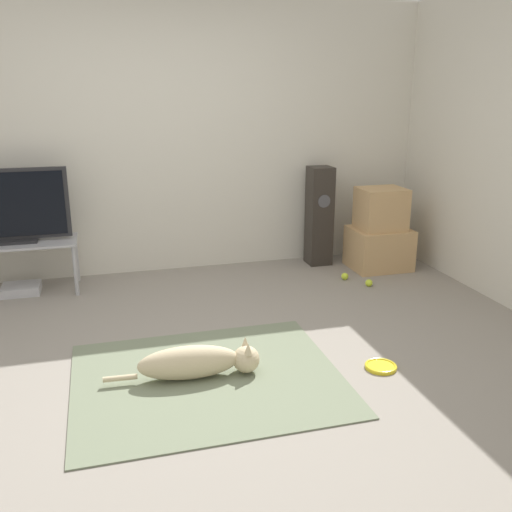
{
  "coord_description": "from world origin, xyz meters",
  "views": [
    {
      "loc": [
        -0.61,
        -3.37,
        1.77
      ],
      "look_at": [
        0.56,
        0.83,
        0.45
      ],
      "focal_mm": 40.0,
      "sensor_mm": 36.0,
      "label": 1
    }
  ],
  "objects_px": {
    "tennis_ball_by_boxes": "(345,276)",
    "frisbee": "(381,366)",
    "floor_speaker": "(319,216)",
    "tennis_ball_near_speaker": "(369,283)",
    "cardboard_box_lower": "(379,248)",
    "tv": "(15,206)",
    "dog": "(199,362)",
    "game_console": "(21,289)",
    "tv_stand": "(20,248)",
    "cardboard_box_upper": "(381,209)"
  },
  "relations": [
    {
      "from": "cardboard_box_lower",
      "to": "tennis_ball_near_speaker",
      "type": "distance_m",
      "value": 0.61
    },
    {
      "from": "frisbee",
      "to": "floor_speaker",
      "type": "height_order",
      "value": "floor_speaker"
    },
    {
      "from": "dog",
      "to": "floor_speaker",
      "type": "height_order",
      "value": "floor_speaker"
    },
    {
      "from": "dog",
      "to": "tennis_ball_by_boxes",
      "type": "height_order",
      "value": "dog"
    },
    {
      "from": "cardboard_box_upper",
      "to": "tennis_ball_near_speaker",
      "type": "xyz_separation_m",
      "value": [
        -0.33,
        -0.47,
        -0.57
      ]
    },
    {
      "from": "cardboard_box_lower",
      "to": "floor_speaker",
      "type": "height_order",
      "value": "floor_speaker"
    },
    {
      "from": "floor_speaker",
      "to": "dog",
      "type": "bearing_deg",
      "value": -128.0
    },
    {
      "from": "tv",
      "to": "tennis_ball_by_boxes",
      "type": "distance_m",
      "value": 3.0
    },
    {
      "from": "frisbee",
      "to": "cardboard_box_upper",
      "type": "xyz_separation_m",
      "value": [
        0.96,
        1.92,
        0.59
      ]
    },
    {
      "from": "frisbee",
      "to": "floor_speaker",
      "type": "bearing_deg",
      "value": 78.81
    },
    {
      "from": "tennis_ball_near_speaker",
      "to": "game_console",
      "type": "bearing_deg",
      "value": 167.68
    },
    {
      "from": "tennis_ball_by_boxes",
      "to": "game_console",
      "type": "height_order",
      "value": "game_console"
    },
    {
      "from": "cardboard_box_upper",
      "to": "tennis_ball_near_speaker",
      "type": "distance_m",
      "value": 0.81
    },
    {
      "from": "tennis_ball_by_boxes",
      "to": "game_console",
      "type": "distance_m",
      "value": 2.93
    },
    {
      "from": "floor_speaker",
      "to": "tennis_ball_by_boxes",
      "type": "distance_m",
      "value": 0.73
    },
    {
      "from": "cardboard_box_lower",
      "to": "game_console",
      "type": "xyz_separation_m",
      "value": [
        -3.37,
        0.18,
        -0.16
      ]
    },
    {
      "from": "cardboard_box_lower",
      "to": "tennis_ball_near_speaker",
      "type": "relative_size",
      "value": 8.53
    },
    {
      "from": "dog",
      "to": "tv_stand",
      "type": "xyz_separation_m",
      "value": [
        -1.22,
        1.94,
        0.29
      ]
    },
    {
      "from": "dog",
      "to": "tv",
      "type": "distance_m",
      "value": 2.39
    },
    {
      "from": "cardboard_box_lower",
      "to": "floor_speaker",
      "type": "distance_m",
      "value": 0.67
    },
    {
      "from": "tv",
      "to": "tennis_ball_near_speaker",
      "type": "distance_m",
      "value": 3.17
    },
    {
      "from": "cardboard_box_lower",
      "to": "tv",
      "type": "bearing_deg",
      "value": 176.54
    },
    {
      "from": "tennis_ball_near_speaker",
      "to": "tennis_ball_by_boxes",
      "type": "bearing_deg",
      "value": 120.55
    },
    {
      "from": "tennis_ball_by_boxes",
      "to": "frisbee",
      "type": "bearing_deg",
      "value": -106.42
    },
    {
      "from": "tv",
      "to": "game_console",
      "type": "xyz_separation_m",
      "value": [
        -0.03,
        -0.02,
        -0.74
      ]
    },
    {
      "from": "tv",
      "to": "tennis_ball_by_boxes",
      "type": "relative_size",
      "value": 13.47
    },
    {
      "from": "tennis_ball_near_speaker",
      "to": "cardboard_box_lower",
      "type": "bearing_deg",
      "value": 55.1
    },
    {
      "from": "cardboard_box_lower",
      "to": "game_console",
      "type": "bearing_deg",
      "value": 176.95
    },
    {
      "from": "floor_speaker",
      "to": "tennis_ball_by_boxes",
      "type": "height_order",
      "value": "floor_speaker"
    },
    {
      "from": "cardboard_box_upper",
      "to": "tennis_ball_by_boxes",
      "type": "relative_size",
      "value": 6.58
    },
    {
      "from": "frisbee",
      "to": "game_console",
      "type": "bearing_deg",
      "value": 138.74
    },
    {
      "from": "game_console",
      "to": "tv",
      "type": "bearing_deg",
      "value": 38.88
    },
    {
      "from": "tv_stand",
      "to": "tennis_ball_by_boxes",
      "type": "bearing_deg",
      "value": -8.96
    },
    {
      "from": "tv_stand",
      "to": "tennis_ball_by_boxes",
      "type": "distance_m",
      "value": 2.93
    },
    {
      "from": "frisbee",
      "to": "tv_stand",
      "type": "bearing_deg",
      "value": 138.14
    },
    {
      "from": "cardboard_box_upper",
      "to": "floor_speaker",
      "type": "xyz_separation_m",
      "value": [
        -0.51,
        0.32,
        -0.11
      ]
    },
    {
      "from": "floor_speaker",
      "to": "tennis_ball_near_speaker",
      "type": "bearing_deg",
      "value": -76.66
    },
    {
      "from": "frisbee",
      "to": "tennis_ball_near_speaker",
      "type": "relative_size",
      "value": 3.16
    },
    {
      "from": "cardboard_box_lower",
      "to": "tv_stand",
      "type": "distance_m",
      "value": 3.36
    },
    {
      "from": "cardboard_box_lower",
      "to": "tennis_ball_near_speaker",
      "type": "height_order",
      "value": "cardboard_box_lower"
    },
    {
      "from": "frisbee",
      "to": "cardboard_box_lower",
      "type": "height_order",
      "value": "cardboard_box_lower"
    },
    {
      "from": "cardboard_box_lower",
      "to": "tv_stand",
      "type": "bearing_deg",
      "value": 176.59
    },
    {
      "from": "cardboard_box_lower",
      "to": "floor_speaker",
      "type": "relative_size",
      "value": 0.57
    },
    {
      "from": "dog",
      "to": "game_console",
      "type": "height_order",
      "value": "dog"
    },
    {
      "from": "tennis_ball_by_boxes",
      "to": "tennis_ball_near_speaker",
      "type": "relative_size",
      "value": 1.0
    },
    {
      "from": "dog",
      "to": "frisbee",
      "type": "distance_m",
      "value": 1.18
    },
    {
      "from": "frisbee",
      "to": "floor_speaker",
      "type": "xyz_separation_m",
      "value": [
        0.44,
        2.24,
        0.48
      ]
    },
    {
      "from": "dog",
      "to": "tv",
      "type": "relative_size",
      "value": 1.09
    },
    {
      "from": "frisbee",
      "to": "game_console",
      "type": "xyz_separation_m",
      "value": [
        -2.4,
        2.11,
        0.03
      ]
    },
    {
      "from": "game_console",
      "to": "tennis_ball_near_speaker",
      "type": "bearing_deg",
      "value": -12.32
    }
  ]
}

